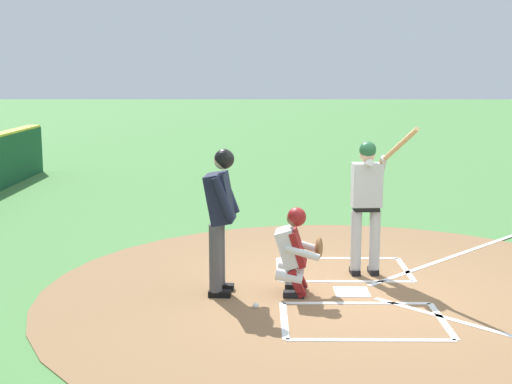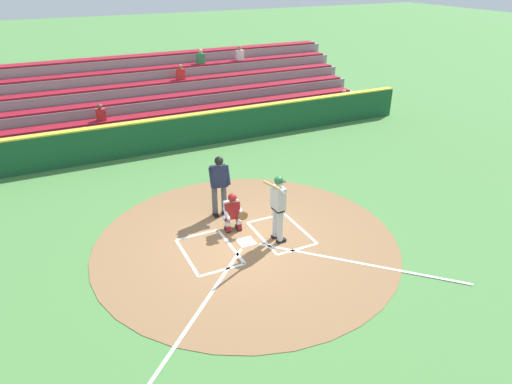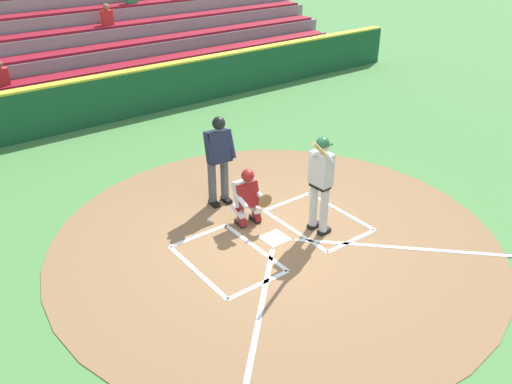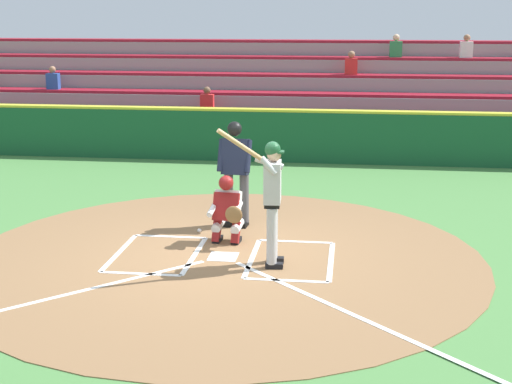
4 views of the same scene
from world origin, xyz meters
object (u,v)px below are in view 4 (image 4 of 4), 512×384
object	(u,v)px
catcher	(227,208)
plate_umpire	(236,166)
baseball	(199,231)
batter	(272,194)

from	to	relation	value
catcher	plate_umpire	size ratio (longest dim) A/B	0.61
baseball	plate_umpire	bearing A→B (deg)	-141.23
batter	baseball	xyz separation A→B (m)	(1.40, -1.51, -1.06)
batter	catcher	bearing A→B (deg)	-50.92
batter	catcher	size ratio (longest dim) A/B	1.88
catcher	plate_umpire	distance (m)	1.06
plate_umpire	baseball	distance (m)	1.27
baseball	catcher	bearing A→B (deg)	139.20
batter	catcher	xyz separation A→B (m)	(0.83, -1.02, -0.51)
plate_umpire	baseball	bearing A→B (deg)	38.77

